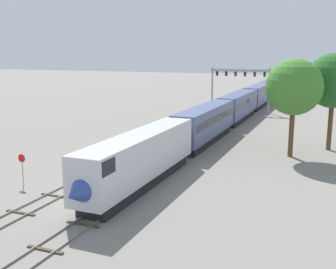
% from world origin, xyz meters
% --- Properties ---
extents(ground_plane, '(400.00, 400.00, 0.00)m').
position_xyz_m(ground_plane, '(0.00, 0.00, 0.00)').
color(ground_plane, gray).
extents(track_main, '(2.60, 200.00, 0.16)m').
position_xyz_m(track_main, '(2.00, 60.00, 0.07)').
color(track_main, slate).
rests_on(track_main, ground).
extents(track_near, '(2.60, 160.00, 0.16)m').
position_xyz_m(track_near, '(-3.50, 40.00, 0.07)').
color(track_near, slate).
rests_on(track_near, ground).
extents(passenger_train, '(3.04, 98.28, 4.80)m').
position_xyz_m(passenger_train, '(2.00, 42.72, 2.61)').
color(passenger_train, silver).
rests_on(passenger_train, ground).
extents(signal_gantry, '(12.10, 0.49, 8.90)m').
position_xyz_m(signal_gantry, '(-0.25, 52.91, 6.53)').
color(signal_gantry, '#999BA0').
rests_on(signal_gantry, ground).
extents(stop_sign, '(0.76, 0.08, 2.88)m').
position_xyz_m(stop_sign, '(-8.00, -0.63, 1.87)').
color(stop_sign, gray).
rests_on(stop_sign, ground).
extents(trackside_tree_left, '(6.38, 6.38, 11.21)m').
position_xyz_m(trackside_tree_left, '(13.27, 19.32, 7.98)').
color(trackside_tree_left, brown).
rests_on(trackside_tree_left, ground).
extents(trackside_tree_mid, '(6.57, 6.57, 11.77)m').
position_xyz_m(trackside_tree_mid, '(17.30, 24.53, 8.45)').
color(trackside_tree_mid, brown).
rests_on(trackside_tree_mid, ground).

